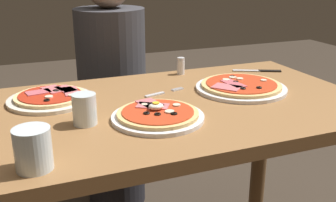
# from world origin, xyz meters

# --- Properties ---
(dining_table) EXTENTS (1.18, 0.74, 0.75)m
(dining_table) POSITION_xyz_m (0.00, 0.00, 0.62)
(dining_table) COLOR olive
(dining_table) RESTS_ON ground
(pizza_foreground) EXTENTS (0.26, 0.26, 0.05)m
(pizza_foreground) POSITION_xyz_m (-0.13, -0.11, 0.76)
(pizza_foreground) COLOR white
(pizza_foreground) RESTS_ON dining_table
(pizza_across_left) EXTENTS (0.32, 0.32, 0.03)m
(pizza_across_left) POSITION_xyz_m (0.23, 0.04, 0.76)
(pizza_across_left) COLOR white
(pizza_across_left) RESTS_ON dining_table
(pizza_across_right) EXTENTS (0.27, 0.27, 0.03)m
(pizza_across_right) POSITION_xyz_m (-0.40, 0.16, 0.76)
(pizza_across_right) COLOR silver
(pizza_across_right) RESTS_ON dining_table
(water_glass_near) EXTENTS (0.08, 0.08, 0.09)m
(water_glass_near) POSITION_xyz_m (-0.48, -0.28, 0.79)
(water_glass_near) COLOR silver
(water_glass_near) RESTS_ON dining_table
(water_glass_far) EXTENTS (0.07, 0.07, 0.09)m
(water_glass_far) POSITION_xyz_m (-0.33, -0.07, 0.79)
(water_glass_far) COLOR silver
(water_glass_far) RESTS_ON dining_table
(fork) EXTENTS (0.16, 0.06, 0.00)m
(fork) POSITION_xyz_m (-0.04, 0.10, 0.75)
(fork) COLOR silver
(fork) RESTS_ON dining_table
(knife) EXTENTS (0.18, 0.10, 0.01)m
(knife) POSITION_xyz_m (0.44, 0.23, 0.75)
(knife) COLOR silver
(knife) RESTS_ON dining_table
(salt_shaker) EXTENTS (0.03, 0.03, 0.07)m
(salt_shaker) POSITION_xyz_m (0.12, 0.31, 0.78)
(salt_shaker) COLOR white
(salt_shaker) RESTS_ON dining_table
(diner_person) EXTENTS (0.32, 0.32, 1.18)m
(diner_person) POSITION_xyz_m (-0.07, 0.68, 0.56)
(diner_person) COLOR black
(diner_person) RESTS_ON ground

